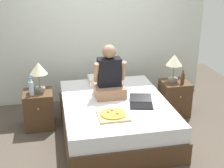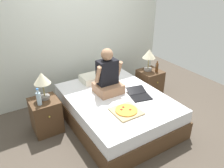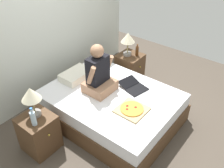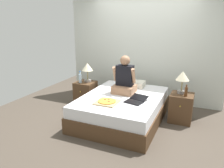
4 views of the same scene
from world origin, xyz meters
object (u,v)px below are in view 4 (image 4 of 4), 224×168
at_px(nightstand_left, 86,93).
at_px(beer_bottle, 186,91).
at_px(person_seated, 125,79).
at_px(laptop, 136,100).
at_px(pizza_box, 107,102).
at_px(bed, 122,108).
at_px(lamp_on_left_nightstand, 87,68).
at_px(lamp_on_right_nightstand, 183,77).
at_px(water_bottle, 80,78).
at_px(nightstand_right, 181,108).

relative_size(nightstand_left, beer_bottle, 2.49).
height_order(person_seated, laptop, person_seated).
relative_size(person_seated, pizza_box, 1.94).
distance_m(nightstand_left, person_seated, 1.20).
bearing_deg(pizza_box, bed, 74.95).
relative_size(person_seated, laptop, 1.64).
xyz_separation_m(lamp_on_left_nightstand, laptop, (1.40, -0.66, -0.36)).
xyz_separation_m(laptop, pizza_box, (-0.46, -0.27, -0.00)).
xyz_separation_m(bed, lamp_on_right_nightstand, (1.07, 0.46, 0.65)).
bearing_deg(pizza_box, beer_bottle, 31.15).
height_order(lamp_on_right_nightstand, beer_bottle, lamp_on_right_nightstand).
relative_size(beer_bottle, pizza_box, 0.57).
relative_size(nightstand_left, lamp_on_left_nightstand, 1.27).
distance_m(lamp_on_right_nightstand, beer_bottle, 0.29).
xyz_separation_m(bed, nightstand_left, (-1.10, 0.41, 0.03)).
bearing_deg(lamp_on_left_nightstand, person_seated, -13.96).
distance_m(lamp_on_left_nightstand, water_bottle, 0.28).
xyz_separation_m(lamp_on_left_nightstand, pizza_box, (0.94, -0.94, -0.36)).
bearing_deg(beer_bottle, person_seated, -175.09).
bearing_deg(water_bottle, nightstand_left, 48.35).
bearing_deg(laptop, beer_bottle, 31.52).
height_order(lamp_on_left_nightstand, person_seated, person_seated).
bearing_deg(nightstand_right, nightstand_left, 180.00).
bearing_deg(nightstand_left, water_bottle, -131.65).
height_order(bed, person_seated, person_seated).
distance_m(nightstand_left, lamp_on_left_nightstand, 0.62).
bearing_deg(lamp_on_left_nightstand, laptop, -25.38).
height_order(beer_bottle, laptop, beer_bottle).
distance_m(lamp_on_left_nightstand, person_seated, 1.06).
relative_size(bed, pizza_box, 5.02).
distance_m(lamp_on_left_nightstand, laptop, 1.59).
bearing_deg(nightstand_right, beer_bottle, -54.99).
xyz_separation_m(nightstand_right, person_seated, (-1.14, -0.20, 0.52)).
height_order(nightstand_right, beer_bottle, beer_bottle).
height_order(nightstand_left, water_bottle, water_bottle).
bearing_deg(beer_bottle, nightstand_right, 125.01).
bearing_deg(person_seated, lamp_on_left_nightstand, 166.04).
bearing_deg(bed, laptop, -30.85).
relative_size(bed, water_bottle, 7.30).
bearing_deg(bed, person_seated, 101.00).
bearing_deg(laptop, lamp_on_right_nightstand, 41.98).
xyz_separation_m(nightstand_right, laptop, (-0.77, -0.61, 0.25)).
bearing_deg(beer_bottle, pizza_box, -148.85).
xyz_separation_m(water_bottle, person_seated, (1.14, -0.11, 0.12)).
distance_m(bed, nightstand_right, 1.18).
relative_size(bed, beer_bottle, 8.76).
bearing_deg(beer_bottle, water_bottle, 179.76).
bearing_deg(beer_bottle, bed, -165.05).
distance_m(lamp_on_right_nightstand, laptop, 1.06).
height_order(bed, pizza_box, pizza_box).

